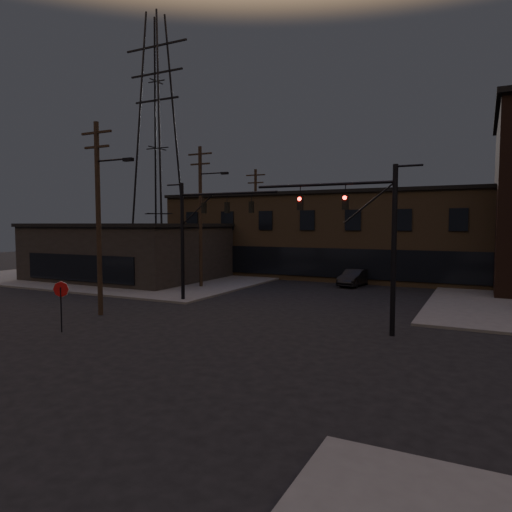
{
  "coord_description": "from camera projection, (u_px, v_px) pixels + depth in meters",
  "views": [
    {
      "loc": [
        10.24,
        -17.3,
        5.25
      ],
      "look_at": [
        -0.94,
        5.01,
        3.5
      ],
      "focal_mm": 32.0,
      "sensor_mm": 36.0,
      "label": 1
    }
  ],
  "objects": [
    {
      "name": "ground",
      "position": [
        225.0,
        342.0,
        20.37
      ],
      "size": [
        140.0,
        140.0,
        0.0
      ],
      "primitive_type": "plane",
      "color": "black",
      "rests_on": "ground"
    },
    {
      "name": "sidewalk_nw",
      "position": [
        153.0,
        271.0,
        49.82
      ],
      "size": [
        30.0,
        30.0,
        0.15
      ],
      "primitive_type": "cube",
      "color": "#474744",
      "rests_on": "ground"
    },
    {
      "name": "building_row",
      "position": [
        368.0,
        237.0,
        45.07
      ],
      "size": [
        40.0,
        12.0,
        8.0
      ],
      "primitive_type": "cube",
      "color": "#4E3D29",
      "rests_on": "ground"
    },
    {
      "name": "building_left",
      "position": [
        129.0,
        253.0,
        43.4
      ],
      "size": [
        16.0,
        12.0,
        5.0
      ],
      "primitive_type": "cube",
      "color": "black",
      "rests_on": "ground"
    },
    {
      "name": "traffic_signal_near",
      "position": [
        370.0,
        231.0,
        21.65
      ],
      "size": [
        7.12,
        0.24,
        8.0
      ],
      "color": "black",
      "rests_on": "ground"
    },
    {
      "name": "traffic_signal_far",
      "position": [
        198.0,
        228.0,
        30.16
      ],
      "size": [
        7.12,
        0.24,
        8.0
      ],
      "color": "black",
      "rests_on": "ground"
    },
    {
      "name": "stop_sign",
      "position": [
        61.0,
        295.0,
        22.05
      ],
      "size": [
        0.72,
        0.33,
        2.48
      ],
      "color": "black",
      "rests_on": "ground"
    },
    {
      "name": "utility_pole_near",
      "position": [
        99.0,
        213.0,
        25.96
      ],
      "size": [
        3.7,
        0.28,
        11.0
      ],
      "color": "black",
      "rests_on": "ground"
    },
    {
      "name": "utility_pole_mid",
      "position": [
        201.0,
        213.0,
        37.09
      ],
      "size": [
        3.7,
        0.28,
        11.5
      ],
      "color": "black",
      "rests_on": "ground"
    },
    {
      "name": "utility_pole_far",
      "position": [
        256.0,
        219.0,
        48.3
      ],
      "size": [
        2.2,
        0.28,
        11.0
      ],
      "color": "black",
      "rests_on": "ground"
    },
    {
      "name": "transmission_tower",
      "position": [
        157.0,
        148.0,
        43.59
      ],
      "size": [
        7.0,
        7.0,
        25.0
      ],
      "primitive_type": null,
      "color": "black",
      "rests_on": "ground"
    },
    {
      "name": "car_crossing",
      "position": [
        354.0,
        278.0,
        38.68
      ],
      "size": [
        2.01,
        4.48,
        1.43
      ],
      "primitive_type": "imported",
      "rotation": [
        0.0,
        0.0,
        -0.12
      ],
      "color": "black",
      "rests_on": "ground"
    }
  ]
}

